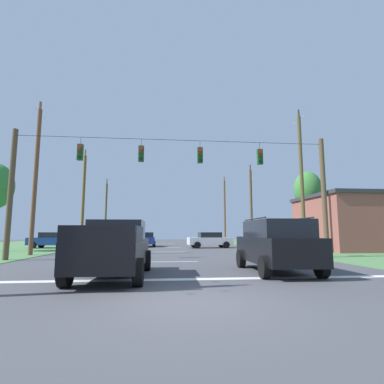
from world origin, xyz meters
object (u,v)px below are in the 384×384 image
Objects in this scene: pickup_truck at (115,248)px; utility_pole_mid_right at (302,181)px; distant_car_oncoming at (145,239)px; distant_car_crossing_white at (210,240)px; roadside_store at (369,222)px; overhead_signal_span at (175,187)px; utility_pole_far_right at (251,205)px; tree_roadside_far_right at (308,191)px; distant_car_far_parked at (53,240)px; utility_pole_near_left at (225,210)px; utility_pole_distant_right at (83,198)px; suv_black at (276,244)px; utility_pole_distant_left at (106,211)px; utility_pole_far_left at (35,178)px.

utility_pole_mid_right is at bearing 41.28° from pickup_truck.
distant_car_crossing_white is at bearing -26.53° from distant_car_oncoming.
pickup_truck is 0.51× the size of roadside_store.
distant_car_crossing_white is at bearing 71.77° from overhead_signal_span.
pickup_truck is 1.23× the size of distant_car_crossing_white.
utility_pole_mid_right reaches higher than utility_pole_far_right.
overhead_signal_span is 18.85m from utility_pole_far_right.
distant_car_oncoming is 17.62m from tree_roadside_far_right.
distant_car_far_parked is 0.40× the size of utility_pole_mid_right.
utility_pole_distant_right is (-19.08, -14.61, 0.12)m from utility_pole_near_left.
roadside_store is (7.48, -24.51, -2.82)m from utility_pole_near_left.
suv_black is 0.45× the size of utility_pole_near_left.
distant_car_crossing_white is 20.50m from utility_pole_near_left.
distant_car_far_parked is (-8.82, 19.87, -0.18)m from pickup_truck.
suv_black is 20.81m from tree_roadside_far_right.
utility_pole_far_right is 0.93× the size of utility_pole_distant_left.
utility_pole_mid_right is 1.02× the size of utility_pole_far_left.
distant_car_oncoming is 0.40× the size of utility_pole_mid_right.
utility_pole_far_right reaches higher than pickup_truck.
roadside_store is (13.46, 13.10, 1.31)m from suv_black.
utility_pole_distant_right is at bearing 168.79° from distant_car_oncoming.
utility_pole_near_left is at bearing 90.07° from utility_pole_mid_right.
tree_roadside_far_right is (4.34, -20.13, 0.51)m from utility_pole_near_left.
pickup_truck is at bearing -66.07° from distant_car_far_parked.
distant_car_crossing_white and distant_car_oncoming have the same top height.
distant_car_far_parked is at bearing 176.87° from distant_car_crossing_white.
tree_roadside_far_right is at bearing 59.45° from suv_black.
pickup_truck is 21.74m from distant_car_far_parked.
distant_car_far_parked is 0.41× the size of utility_pole_distant_right.
distant_car_oncoming is 21.38m from roadside_store.
utility_pole_distant_right reaches higher than distant_car_oncoming.
utility_pole_distant_right is (-18.97, 0.57, 0.65)m from utility_pole_far_right.
utility_pole_distant_right is at bearing -142.55° from utility_pole_near_left.
suv_black is 23.45m from utility_pole_far_right.
distant_car_far_parked is at bearing -171.20° from utility_pole_far_right.
distant_car_far_parked is at bearing 155.91° from utility_pole_mid_right.
utility_pole_mid_right is 8.72m from tree_roadside_far_right.
distant_car_oncoming is at bearing -176.11° from utility_pole_far_right.
utility_pole_distant_left is (-7.23, 38.49, 3.97)m from pickup_truck.
overhead_signal_span is 18.56m from roadside_store.
utility_pole_near_left is at bearing 37.45° from utility_pole_distant_right.
utility_pole_near_left reaches higher than pickup_truck.
pickup_truck is at bearing -144.76° from roadside_store.
overhead_signal_span reaches higher than distant_car_oncoming.
suv_black is at bearing 6.25° from pickup_truck.
utility_pole_mid_right is at bearing -34.43° from utility_pole_distant_right.
tree_roadside_far_right is (23.56, -20.36, 0.76)m from utility_pole_distant_left.
distant_car_oncoming is 20.52m from utility_pole_near_left.
utility_pole_distant_right is 1.02× the size of roadside_store.
distant_car_oncoming is 17.45m from utility_pole_mid_right.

